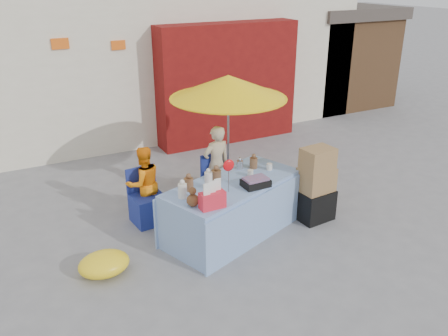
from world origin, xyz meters
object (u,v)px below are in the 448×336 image
market_table (232,207)px  chair_right (220,190)px  vendor_beige (216,165)px  vendor_orange (144,183)px  chair_left (148,207)px  umbrella (228,87)px  box_stack (316,187)px

market_table → chair_right: market_table is taller
vendor_beige → vendor_orange: bearing=-5.4°
chair_left → umbrella: umbrella is taller
vendor_orange → vendor_beige: size_ratio=0.89×
vendor_beige → market_table: bearing=70.3°
chair_right → vendor_orange: 1.30m
umbrella → chair_right: bearing=-136.7°
chair_left → vendor_beige: (1.25, 0.13, 0.41)m
chair_right → box_stack: (1.08, -1.12, 0.29)m
market_table → vendor_orange: (-0.99, 1.04, 0.17)m
chair_right → vendor_orange: vendor_orange is taller
market_table → box_stack: 1.36m
vendor_beige → chair_right: bearing=84.0°
market_table → chair_right: (0.26, 0.90, -0.17)m
market_table → chair_right: size_ratio=2.77×
chair_left → vendor_beige: vendor_beige is taller
chair_left → box_stack: box_stack is taller
umbrella → vendor_orange: bearing=-174.5°
vendor_orange → vendor_beige: vendor_beige is taller
market_table → umbrella: size_ratio=1.13×
chair_right → umbrella: (0.30, 0.28, 1.64)m
market_table → umbrella: bearing=44.5°
box_stack → vendor_orange: bearing=151.7°
vendor_beige → umbrella: size_ratio=0.64×
box_stack → chair_left: bearing=154.4°
chair_left → box_stack: 2.60m
vendor_orange → market_table: bearing=128.1°
vendor_beige → box_stack: bearing=125.4°
chair_right → umbrella: bearing=38.0°
market_table → box_stack: market_table is taller
box_stack → umbrella: bearing=119.0°
chair_right → box_stack: size_ratio=0.72×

